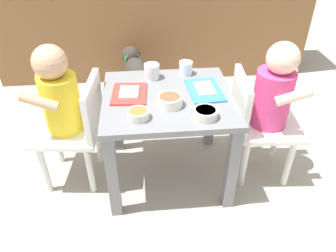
{
  "coord_description": "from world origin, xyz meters",
  "views": [
    {
      "loc": [
        -0.11,
        -1.16,
        1.12
      ],
      "look_at": [
        0.0,
        0.0,
        0.28
      ],
      "focal_mm": 35.25,
      "sensor_mm": 36.0,
      "label": 1
    }
  ],
  "objects_px": {
    "dining_table": "(168,113)",
    "food_tray_left": "(129,93)",
    "food_tray_right": "(205,90)",
    "water_cup_right": "(152,72)",
    "dog": "(137,72)",
    "seated_child_right": "(269,99)",
    "cereal_bowl_right_side": "(138,114)",
    "veggie_bowl_near": "(169,101)",
    "water_cup_left": "(186,69)",
    "cereal_bowl_left_side": "(205,113)",
    "seated_child_left": "(64,103)"
  },
  "relations": [
    {
      "from": "water_cup_left",
      "to": "veggie_bowl_near",
      "type": "bearing_deg",
      "value": -111.19
    },
    {
      "from": "food_tray_left",
      "to": "cereal_bowl_right_side",
      "type": "distance_m",
      "value": 0.18
    },
    {
      "from": "food_tray_left",
      "to": "water_cup_right",
      "type": "xyz_separation_m",
      "value": [
        0.1,
        0.14,
        0.02
      ]
    },
    {
      "from": "dining_table",
      "to": "cereal_bowl_left_side",
      "type": "height_order",
      "value": "cereal_bowl_left_side"
    },
    {
      "from": "seated_child_right",
      "to": "water_cup_left",
      "type": "xyz_separation_m",
      "value": [
        -0.33,
        0.21,
        0.05
      ]
    },
    {
      "from": "seated_child_right",
      "to": "water_cup_right",
      "type": "bearing_deg",
      "value": 159.47
    },
    {
      "from": "seated_child_right",
      "to": "water_cup_right",
      "type": "height_order",
      "value": "seated_child_right"
    },
    {
      "from": "dining_table",
      "to": "food_tray_left",
      "type": "distance_m",
      "value": 0.18
    },
    {
      "from": "water_cup_left",
      "to": "seated_child_left",
      "type": "bearing_deg",
      "value": -162.66
    },
    {
      "from": "seated_child_right",
      "to": "food_tray_left",
      "type": "relative_size",
      "value": 3.49
    },
    {
      "from": "seated_child_right",
      "to": "food_tray_left",
      "type": "xyz_separation_m",
      "value": [
        -0.58,
        0.04,
        0.03
      ]
    },
    {
      "from": "water_cup_left",
      "to": "food_tray_right",
      "type": "bearing_deg",
      "value": -70.35
    },
    {
      "from": "food_tray_left",
      "to": "food_tray_right",
      "type": "relative_size",
      "value": 0.87
    },
    {
      "from": "cereal_bowl_right_side",
      "to": "food_tray_right",
      "type": "bearing_deg",
      "value": 32.18
    },
    {
      "from": "dog",
      "to": "food_tray_right",
      "type": "xyz_separation_m",
      "value": [
        0.28,
        -0.67,
        0.24
      ]
    },
    {
      "from": "dining_table",
      "to": "seated_child_right",
      "type": "distance_m",
      "value": 0.43
    },
    {
      "from": "water_cup_right",
      "to": "dining_table",
      "type": "bearing_deg",
      "value": -71.35
    },
    {
      "from": "food_tray_left",
      "to": "veggie_bowl_near",
      "type": "xyz_separation_m",
      "value": [
        0.15,
        -0.1,
        0.02
      ]
    },
    {
      "from": "food_tray_right",
      "to": "water_cup_left",
      "type": "distance_m",
      "value": 0.17
    },
    {
      "from": "food_tray_right",
      "to": "water_cup_right",
      "type": "bearing_deg",
      "value": 147.11
    },
    {
      "from": "seated_child_right",
      "to": "cereal_bowl_right_side",
      "type": "distance_m",
      "value": 0.57
    },
    {
      "from": "seated_child_left",
      "to": "water_cup_left",
      "type": "bearing_deg",
      "value": 17.34
    },
    {
      "from": "seated_child_right",
      "to": "food_tray_left",
      "type": "distance_m",
      "value": 0.59
    },
    {
      "from": "seated_child_left",
      "to": "water_cup_right",
      "type": "distance_m",
      "value": 0.4
    },
    {
      "from": "veggie_bowl_near",
      "to": "water_cup_right",
      "type": "bearing_deg",
      "value": 102.75
    },
    {
      "from": "seated_child_right",
      "to": "food_tray_right",
      "type": "bearing_deg",
      "value": 171.0
    },
    {
      "from": "seated_child_left",
      "to": "veggie_bowl_near",
      "type": "xyz_separation_m",
      "value": [
        0.42,
        -0.1,
        0.05
      ]
    },
    {
      "from": "dining_table",
      "to": "seated_child_right",
      "type": "height_order",
      "value": "seated_child_right"
    },
    {
      "from": "water_cup_left",
      "to": "veggie_bowl_near",
      "type": "height_order",
      "value": "water_cup_left"
    },
    {
      "from": "water_cup_left",
      "to": "cereal_bowl_left_side",
      "type": "xyz_separation_m",
      "value": [
        0.02,
        -0.36,
        -0.01
      ]
    },
    {
      "from": "dog",
      "to": "water_cup_left",
      "type": "distance_m",
      "value": 0.61
    },
    {
      "from": "seated_child_left",
      "to": "cereal_bowl_left_side",
      "type": "height_order",
      "value": "seated_child_left"
    },
    {
      "from": "dog",
      "to": "water_cup_left",
      "type": "height_order",
      "value": "water_cup_left"
    },
    {
      "from": "cereal_bowl_left_side",
      "to": "dog",
      "type": "bearing_deg",
      "value": 106.16
    },
    {
      "from": "dog",
      "to": "food_tray_left",
      "type": "bearing_deg",
      "value": -92.56
    },
    {
      "from": "food_tray_right",
      "to": "cereal_bowl_right_side",
      "type": "distance_m",
      "value": 0.33
    },
    {
      "from": "seated_child_left",
      "to": "cereal_bowl_left_side",
      "type": "xyz_separation_m",
      "value": [
        0.55,
        -0.19,
        0.04
      ]
    },
    {
      "from": "seated_child_right",
      "to": "veggie_bowl_near",
      "type": "distance_m",
      "value": 0.44
    },
    {
      "from": "seated_child_right",
      "to": "seated_child_left",
      "type": "bearing_deg",
      "value": 177.18
    },
    {
      "from": "food_tray_right",
      "to": "water_cup_right",
      "type": "xyz_separation_m",
      "value": [
        -0.21,
        0.14,
        0.02
      ]
    },
    {
      "from": "food_tray_right",
      "to": "veggie_bowl_near",
      "type": "distance_m",
      "value": 0.19
    },
    {
      "from": "dog",
      "to": "cereal_bowl_left_side",
      "type": "xyz_separation_m",
      "value": [
        0.25,
        -0.87,
        0.25
      ]
    },
    {
      "from": "food_tray_right",
      "to": "veggie_bowl_near",
      "type": "height_order",
      "value": "veggie_bowl_near"
    },
    {
      "from": "food_tray_right",
      "to": "cereal_bowl_left_side",
      "type": "bearing_deg",
      "value": -100.05
    },
    {
      "from": "dog",
      "to": "veggie_bowl_near",
      "type": "height_order",
      "value": "veggie_bowl_near"
    },
    {
      "from": "dog",
      "to": "cereal_bowl_left_side",
      "type": "relative_size",
      "value": 4.88
    },
    {
      "from": "water_cup_left",
      "to": "cereal_bowl_left_side",
      "type": "height_order",
      "value": "water_cup_left"
    },
    {
      "from": "dining_table",
      "to": "food_tray_right",
      "type": "bearing_deg",
      "value": 10.26
    },
    {
      "from": "dog",
      "to": "veggie_bowl_near",
      "type": "relative_size",
      "value": 4.43
    },
    {
      "from": "food_tray_right",
      "to": "dog",
      "type": "bearing_deg",
      "value": 113.0
    }
  ]
}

